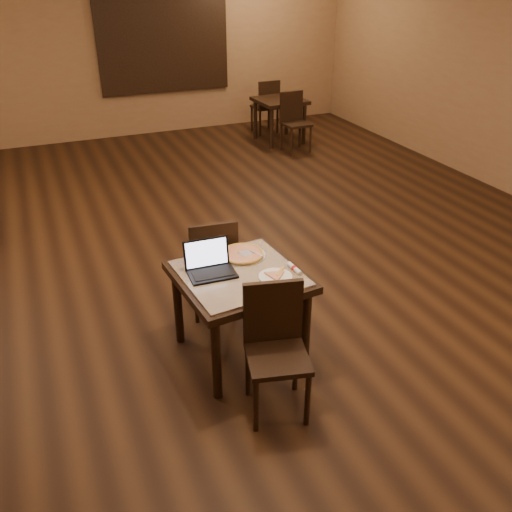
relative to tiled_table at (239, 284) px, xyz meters
name	(u,v)px	position (x,y,z in m)	size (l,w,h in m)	color
ground	(244,248)	(0.72, 1.71, -0.66)	(10.00, 10.00, 0.00)	black
wall_back	(135,49)	(0.72, 6.71, 0.84)	(8.00, 0.02, 3.00)	olive
mural	(164,44)	(1.22, 6.67, 0.89)	(2.34, 0.05, 1.64)	teal
tiled_table	(239,284)	(0.00, 0.00, 0.00)	(1.00, 1.00, 0.76)	black
chair_main_near	(275,341)	(0.02, -0.62, -0.12)	(0.50, 0.50, 0.96)	black
chair_main_far	(212,262)	(-0.01, 0.62, -0.12)	(0.46, 0.46, 0.95)	black
laptop	(209,264)	(-0.20, 0.11, 0.17)	(0.36, 0.29, 0.24)	black
plate	(275,277)	(0.22, -0.18, 0.11)	(0.25, 0.25, 0.01)	white
pizza_slice	(275,275)	(0.22, -0.18, 0.13)	(0.18, 0.18, 0.02)	beige
pizza_pan	(242,255)	(0.12, 0.24, 0.11)	(0.38, 0.38, 0.01)	silver
pizza_whole	(242,254)	(0.12, 0.24, 0.12)	(0.35, 0.35, 0.02)	beige
spatula	(245,253)	(0.14, 0.22, 0.13)	(0.10, 0.23, 0.01)	silver
napkin_roll	(294,268)	(0.40, -0.14, 0.12)	(0.05, 0.17, 0.04)	white
other_table_a	(280,106)	(2.84, 5.27, -0.04)	(0.83, 0.83, 0.75)	black
other_table_a_chair_near	(294,118)	(2.84, 4.71, -0.12)	(0.43, 0.43, 0.96)	black
other_table_a_chair_far	(267,104)	(2.84, 5.84, -0.12)	(0.43, 0.43, 0.96)	black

